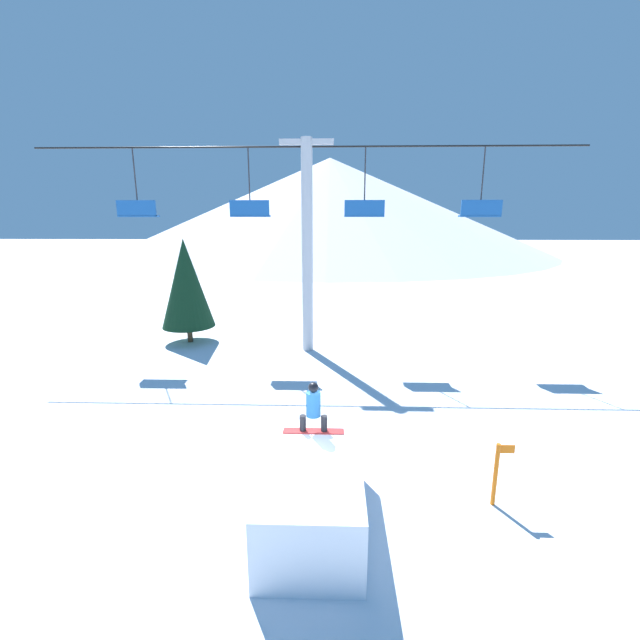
{
  "coord_description": "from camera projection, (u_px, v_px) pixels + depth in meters",
  "views": [
    {
      "loc": [
        0.75,
        -7.91,
        6.44
      ],
      "look_at": [
        0.35,
        4.91,
        3.29
      ],
      "focal_mm": 24.0,
      "sensor_mm": 36.0,
      "label": 1
    }
  ],
  "objects": [
    {
      "name": "snowboarder",
      "position": [
        313.0,
        408.0,
        9.9
      ],
      "size": [
        1.43,
        0.34,
        1.23
      ],
      "color": "#B22D2D",
      "rests_on": "snow_ramp"
    },
    {
      "name": "ground_plane",
      "position": [
        297.0,
        522.0,
        9.23
      ],
      "size": [
        220.0,
        220.0,
        0.0
      ],
      "primitive_type": "plane",
      "color": "white"
    },
    {
      "name": "mountain_ridge",
      "position": [
        330.0,
        206.0,
        76.07
      ],
      "size": [
        74.79,
        74.79,
        16.15
      ],
      "color": "silver",
      "rests_on": "ground_plane"
    },
    {
      "name": "snow_ramp",
      "position": [
        313.0,
        492.0,
        9.04
      ],
      "size": [
        2.03,
        3.83,
        1.49
      ],
      "color": "white",
      "rests_on": "ground_plane"
    },
    {
      "name": "pine_tree_near",
      "position": [
        186.0,
        283.0,
        21.66
      ],
      "size": [
        2.66,
        2.66,
        5.34
      ],
      "color": "#4C3823",
      "rests_on": "ground_plane"
    },
    {
      "name": "chairlift",
      "position": [
        307.0,
        234.0,
        19.69
      ],
      "size": [
        24.48,
        0.51,
        9.77
      ],
      "color": "#B2B2B7",
      "rests_on": "ground_plane"
    },
    {
      "name": "trail_marker",
      "position": [
        496.0,
        472.0,
        9.6
      ],
      "size": [
        0.41,
        0.1,
        1.53
      ],
      "color": "orange",
      "rests_on": "ground_plane"
    }
  ]
}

